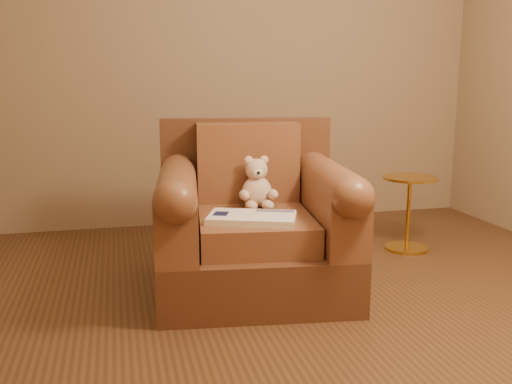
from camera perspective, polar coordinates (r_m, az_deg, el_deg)
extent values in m
plane|color=#54341D|center=(2.99, 6.56, -11.92)|extent=(4.00, 4.00, 0.00)
cube|color=#907758|center=(4.68, -1.81, 13.43)|extent=(4.00, 0.02, 2.70)
cube|color=#57311D|center=(3.24, -0.22, -7.25)|extent=(1.16, 1.11, 0.29)
cube|color=#57311D|center=(3.55, -1.04, 2.21)|extent=(1.05, 0.23, 0.65)
cube|color=brown|center=(3.12, -0.12, -3.66)|extent=(0.69, 0.80, 0.16)
cube|color=brown|center=(3.41, -0.82, 2.97)|extent=(0.62, 0.24, 0.47)
cube|color=brown|center=(3.08, -7.83, -2.27)|extent=(0.32, 0.90, 0.33)
cube|color=brown|center=(3.18, 7.37, -1.86)|extent=(0.32, 0.90, 0.33)
cylinder|color=brown|center=(3.05, -7.91, 0.77)|extent=(0.32, 0.90, 0.21)
cylinder|color=brown|center=(3.14, 7.44, 1.10)|extent=(0.32, 0.90, 0.21)
ellipsoid|color=beige|center=(3.28, 0.08, -0.01)|extent=(0.18, 0.16, 0.18)
sphere|color=beige|center=(3.27, 0.05, 2.25)|extent=(0.13, 0.13, 0.13)
ellipsoid|color=beige|center=(3.26, -0.75, 3.18)|extent=(0.05, 0.03, 0.05)
ellipsoid|color=beige|center=(3.28, 0.81, 3.21)|extent=(0.05, 0.03, 0.05)
ellipsoid|color=beige|center=(3.21, 0.21, 1.88)|extent=(0.06, 0.04, 0.05)
sphere|color=black|center=(3.19, 0.26, 1.94)|extent=(0.02, 0.02, 0.02)
ellipsoid|color=beige|center=(3.20, -1.17, -0.31)|extent=(0.06, 0.11, 0.06)
ellipsoid|color=beige|center=(3.22, 1.69, -0.22)|extent=(0.06, 0.11, 0.06)
ellipsoid|color=beige|center=(3.18, -0.49, -1.38)|extent=(0.07, 0.11, 0.06)
ellipsoid|color=beige|center=(3.20, 1.19, -1.33)|extent=(0.07, 0.11, 0.06)
cube|color=beige|center=(2.96, -0.42, -2.63)|extent=(0.52, 0.41, 0.03)
cube|color=white|center=(2.97, -2.58, -2.24)|extent=(0.30, 0.33, 0.00)
cube|color=white|center=(2.94, 1.75, -2.36)|extent=(0.30, 0.33, 0.00)
cube|color=beige|center=(2.96, -0.43, -2.28)|extent=(0.10, 0.26, 0.00)
cube|color=#0F1638|center=(2.98, -3.54, -2.16)|extent=(0.10, 0.12, 0.00)
cube|color=slate|center=(3.04, 1.91, -1.90)|extent=(0.21, 0.12, 0.00)
cylinder|color=gold|center=(4.14, 14.81, -5.43)|extent=(0.30, 0.30, 0.02)
cylinder|color=gold|center=(4.08, 14.99, -2.10)|extent=(0.03, 0.03, 0.48)
cylinder|color=gold|center=(4.03, 15.17, 1.37)|extent=(0.37, 0.37, 0.02)
cylinder|color=gold|center=(4.03, 15.16, 1.20)|extent=(0.03, 0.03, 0.02)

